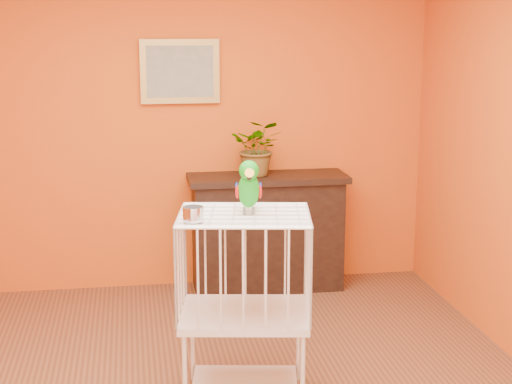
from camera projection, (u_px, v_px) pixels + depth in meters
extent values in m
plane|color=#C55212|center=(181.00, 128.00, 6.25)|extent=(4.00, 0.00, 4.00)
plane|color=#C55212|center=(303.00, 373.00, 1.91)|extent=(4.00, 0.00, 4.00)
cube|color=black|center=(267.00, 235.00, 6.33)|extent=(1.18, 0.39, 0.89)
cube|color=black|center=(268.00, 178.00, 6.23)|extent=(1.26, 0.45, 0.05)
cube|color=black|center=(271.00, 241.00, 6.16)|extent=(0.83, 0.02, 0.44)
cube|color=#4F1620|center=(238.00, 250.00, 6.26)|extent=(0.05, 0.18, 0.28)
cube|color=#314B25|center=(248.00, 249.00, 6.28)|extent=(0.05, 0.18, 0.28)
cube|color=#4F1620|center=(259.00, 249.00, 6.29)|extent=(0.05, 0.18, 0.28)
cube|color=#314B25|center=(271.00, 248.00, 6.31)|extent=(0.05, 0.18, 0.28)
cube|color=#4F1620|center=(283.00, 248.00, 6.32)|extent=(0.05, 0.18, 0.28)
imported|color=#26722D|center=(258.00, 153.00, 6.21)|extent=(0.52, 0.55, 0.35)
cube|color=#A3803A|center=(180.00, 71.00, 6.13)|extent=(0.62, 0.03, 0.50)
cube|color=gray|center=(180.00, 72.00, 6.11)|extent=(0.52, 0.01, 0.40)
cube|color=silver|center=(245.00, 384.00, 4.52)|extent=(0.67, 0.56, 0.02)
cube|color=silver|center=(244.00, 315.00, 4.43)|extent=(0.79, 0.66, 0.04)
cube|color=silver|center=(244.00, 215.00, 4.30)|extent=(0.79, 0.66, 0.01)
cylinder|color=silver|center=(185.00, 378.00, 4.25)|extent=(0.03, 0.03, 0.49)
cylinder|color=silver|center=(303.00, 378.00, 4.24)|extent=(0.03, 0.03, 0.49)
cylinder|color=silver|center=(192.00, 341.00, 4.73)|extent=(0.03, 0.03, 0.49)
cylinder|color=silver|center=(298.00, 342.00, 4.72)|extent=(0.03, 0.03, 0.49)
cylinder|color=silver|center=(193.00, 214.00, 4.12)|extent=(0.11, 0.11, 0.08)
cylinder|color=#59544C|center=(244.00, 211.00, 4.30)|extent=(0.01, 0.01, 0.04)
cylinder|color=#59544C|center=(253.00, 211.00, 4.30)|extent=(0.01, 0.01, 0.04)
ellipsoid|color=#059213|center=(249.00, 190.00, 4.28)|extent=(0.14, 0.18, 0.22)
ellipsoid|color=#059213|center=(249.00, 170.00, 4.22)|extent=(0.12, 0.13, 0.11)
cone|color=orange|center=(249.00, 174.00, 4.17)|extent=(0.06, 0.08, 0.07)
cone|color=black|center=(249.00, 177.00, 4.19)|extent=(0.03, 0.03, 0.03)
sphere|color=black|center=(242.00, 169.00, 4.19)|extent=(0.02, 0.02, 0.02)
sphere|color=black|center=(256.00, 169.00, 4.20)|extent=(0.02, 0.02, 0.02)
ellipsoid|color=#A50C0C|center=(238.00, 192.00, 4.28)|extent=(0.03, 0.07, 0.08)
ellipsoid|color=navy|center=(260.00, 192.00, 4.29)|extent=(0.03, 0.07, 0.08)
cone|color=#059213|center=(248.00, 200.00, 4.36)|extent=(0.09, 0.16, 0.12)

